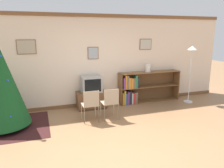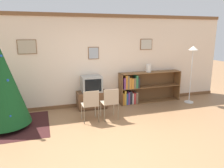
{
  "view_description": "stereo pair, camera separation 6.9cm",
  "coord_description": "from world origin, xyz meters",
  "px_view_note": "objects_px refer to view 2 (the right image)",
  "views": [
    {
      "loc": [
        -1.48,
        -3.72,
        2.17
      ],
      "look_at": [
        0.24,
        1.39,
        0.9
      ],
      "focal_mm": 35.0,
      "sensor_mm": 36.0,
      "label": 1
    },
    {
      "loc": [
        -1.41,
        -3.74,
        2.17
      ],
      "look_at": [
        0.24,
        1.39,
        0.9
      ],
      "focal_mm": 35.0,
      "sensor_mm": 36.0,
      "label": 2
    }
  ],
  "objects_px": {
    "folding_chair_left": "(91,104)",
    "folding_chair_right": "(110,102)",
    "television": "(92,84)",
    "standing_lamp": "(192,60)",
    "vase": "(149,68)",
    "tv_console": "(92,100)",
    "christmas_tree": "(1,83)",
    "bookshelf": "(139,88)"
  },
  "relations": [
    {
      "from": "folding_chair_left",
      "to": "folding_chair_right",
      "type": "height_order",
      "value": "same"
    },
    {
      "from": "television",
      "to": "standing_lamp",
      "type": "xyz_separation_m",
      "value": [
        3.07,
        -0.42,
        0.63
      ]
    },
    {
      "from": "television",
      "to": "folding_chair_right",
      "type": "height_order",
      "value": "television"
    },
    {
      "from": "vase",
      "to": "folding_chair_left",
      "type": "bearing_deg",
      "value": -153.31
    },
    {
      "from": "tv_console",
      "to": "standing_lamp",
      "type": "height_order",
      "value": "standing_lamp"
    },
    {
      "from": "christmas_tree",
      "to": "bookshelf",
      "type": "xyz_separation_m",
      "value": [
        3.78,
        0.77,
        -0.62
      ]
    },
    {
      "from": "television",
      "to": "christmas_tree",
      "type": "bearing_deg",
      "value": -162.34
    },
    {
      "from": "television",
      "to": "standing_lamp",
      "type": "bearing_deg",
      "value": -7.79
    },
    {
      "from": "christmas_tree",
      "to": "standing_lamp",
      "type": "height_order",
      "value": "christmas_tree"
    },
    {
      "from": "standing_lamp",
      "to": "folding_chair_left",
      "type": "bearing_deg",
      "value": -170.21
    },
    {
      "from": "bookshelf",
      "to": "vase",
      "type": "xyz_separation_m",
      "value": [
        0.29,
        -0.0,
        0.64
      ]
    },
    {
      "from": "christmas_tree",
      "to": "standing_lamp",
      "type": "relative_size",
      "value": 1.21
    },
    {
      "from": "television",
      "to": "vase",
      "type": "distance_m",
      "value": 1.88
    },
    {
      "from": "christmas_tree",
      "to": "vase",
      "type": "xyz_separation_m",
      "value": [
        4.07,
        0.77,
        0.01
      ]
    },
    {
      "from": "christmas_tree",
      "to": "bookshelf",
      "type": "height_order",
      "value": "christmas_tree"
    },
    {
      "from": "folding_chair_right",
      "to": "standing_lamp",
      "type": "height_order",
      "value": "standing_lamp"
    },
    {
      "from": "bookshelf",
      "to": "vase",
      "type": "relative_size",
      "value": 8.06
    },
    {
      "from": "bookshelf",
      "to": "vase",
      "type": "distance_m",
      "value": 0.7
    },
    {
      "from": "folding_chair_left",
      "to": "folding_chair_right",
      "type": "relative_size",
      "value": 1.0
    },
    {
      "from": "christmas_tree",
      "to": "standing_lamp",
      "type": "bearing_deg",
      "value": 3.14
    },
    {
      "from": "christmas_tree",
      "to": "bookshelf",
      "type": "relative_size",
      "value": 1.07
    },
    {
      "from": "tv_console",
      "to": "television",
      "type": "xyz_separation_m",
      "value": [
        0.0,
        -0.0,
        0.48
      ]
    },
    {
      "from": "christmas_tree",
      "to": "folding_chair_left",
      "type": "xyz_separation_m",
      "value": [
        1.98,
        -0.28,
        -0.61
      ]
    },
    {
      "from": "folding_chair_left",
      "to": "bookshelf",
      "type": "height_order",
      "value": "bookshelf"
    },
    {
      "from": "tv_console",
      "to": "vase",
      "type": "height_order",
      "value": "vase"
    },
    {
      "from": "tv_console",
      "to": "standing_lamp",
      "type": "relative_size",
      "value": 0.48
    },
    {
      "from": "christmas_tree",
      "to": "television",
      "type": "distance_m",
      "value": 2.37
    },
    {
      "from": "folding_chair_left",
      "to": "bookshelf",
      "type": "xyz_separation_m",
      "value": [
        1.8,
        1.05,
        -0.01
      ]
    },
    {
      "from": "folding_chair_left",
      "to": "standing_lamp",
      "type": "distance_m",
      "value": 3.49
    },
    {
      "from": "tv_console",
      "to": "bookshelf",
      "type": "height_order",
      "value": "bookshelf"
    },
    {
      "from": "folding_chair_left",
      "to": "bookshelf",
      "type": "distance_m",
      "value": 2.09
    },
    {
      "from": "tv_console",
      "to": "folding_chair_right",
      "type": "xyz_separation_m",
      "value": [
        0.25,
        -1.0,
        0.22
      ]
    },
    {
      "from": "television",
      "to": "bookshelf",
      "type": "xyz_separation_m",
      "value": [
        1.55,
        0.06,
        -0.27
      ]
    },
    {
      "from": "folding_chair_right",
      "to": "vase",
      "type": "height_order",
      "value": "vase"
    },
    {
      "from": "bookshelf",
      "to": "christmas_tree",
      "type": "bearing_deg",
      "value": -168.47
    },
    {
      "from": "bookshelf",
      "to": "standing_lamp",
      "type": "bearing_deg",
      "value": -17.52
    },
    {
      "from": "television",
      "to": "folding_chair_left",
      "type": "xyz_separation_m",
      "value": [
        -0.25,
        -0.99,
        -0.26
      ]
    },
    {
      "from": "tv_console",
      "to": "television",
      "type": "relative_size",
      "value": 1.49
    },
    {
      "from": "folding_chair_right",
      "to": "standing_lamp",
      "type": "xyz_separation_m",
      "value": [
        2.82,
        0.57,
        0.9
      ]
    },
    {
      "from": "tv_console",
      "to": "folding_chair_left",
      "type": "relative_size",
      "value": 1.04
    },
    {
      "from": "television",
      "to": "standing_lamp",
      "type": "height_order",
      "value": "standing_lamp"
    },
    {
      "from": "folding_chair_right",
      "to": "vase",
      "type": "xyz_separation_m",
      "value": [
        1.59,
        1.05,
        0.62
      ]
    }
  ]
}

